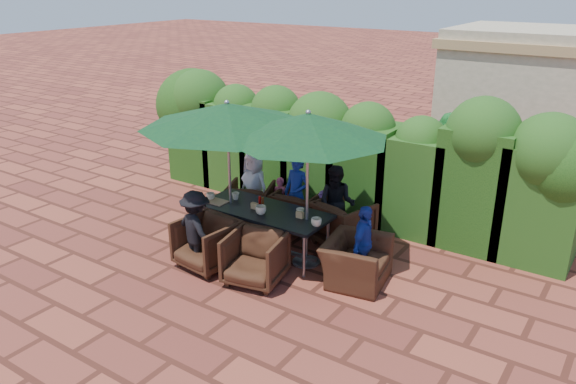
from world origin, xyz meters
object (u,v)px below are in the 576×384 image
Objects in this scene: dining_table at (264,214)px; chair_near_left at (207,241)px; chair_far_left at (250,201)px; chair_far_right at (343,221)px; chair_near_right at (255,256)px; umbrella_right at (308,127)px; chair_far_mid at (297,208)px; chair_end_right at (356,254)px; umbrella_left at (227,116)px.

dining_table is 2.55× the size of chair_near_left.
chair_far_right is at bearing 160.82° from chair_far_left.
chair_far_left is 2.22m from chair_near_right.
dining_table is at bearing -176.39° from umbrella_right.
chair_far_mid is at bearing 170.79° from chair_far_left.
chair_far_left is (-1.72, 0.81, -1.81)m from umbrella_right.
chair_end_right reaches higher than chair_near_left.
chair_near_left is (-0.45, -0.89, -0.25)m from dining_table.
chair_near_left is at bearing 83.44° from chair_far_left.
umbrella_left is 2.77× the size of chair_end_right.
chair_near_right reaches higher than dining_table.
chair_end_right reaches higher than chair_far_right.
chair_end_right is at bearing -4.53° from umbrella_right.
umbrella_right is at bearing 43.75° from chair_near_left.
chair_near_right is at bearing -61.95° from dining_table.
chair_far_right is (1.56, 1.04, -1.79)m from umbrella_left.
dining_table is at bearing 89.27° from chair_far_mid.
chair_far_mid is 1.99m from chair_near_right.
umbrella_left is at bearing 132.48° from chair_near_right.
chair_far_mid is at bearing 129.52° from umbrella_right.
chair_near_right is at bearing 114.91° from chair_end_right.
umbrella_right reaches higher than chair_far_mid.
chair_near_right is (-0.47, -1.82, -0.01)m from chair_far_right.
dining_table is at bearing 106.26° from chair_near_right.
chair_end_right is at bearing 142.78° from chair_far_right.
dining_table is 2.53× the size of chair_far_right.
chair_far_mid is 0.99m from chair_far_right.
chair_near_left is (-0.39, -1.95, 0.03)m from chair_far_mid.
chair_far_mid is at bearing 84.94° from chair_near_left.
chair_near_right is (0.46, -0.86, -0.26)m from dining_table.
chair_near_right is at bearing 90.89° from chair_far_right.
chair_far_right is 2.31m from chair_near_left.
chair_far_mid is 0.92× the size of chair_near_left.
chair_far_mid reaches higher than dining_table.
chair_far_mid is at bearing 48.51° from chair_end_right.
chair_near_right is at bearing 106.97° from chair_far_left.
umbrella_left is 3.54× the size of chair_far_mid.
chair_near_left is at bearing -116.92° from dining_table.
umbrella_left reaches higher than chair_far_right.
chair_near_left is at bearing -142.57° from umbrella_right.
chair_far_right is at bearing 63.74° from chair_near_right.
dining_table is 1.01m from chair_near_right.
chair_far_mid is 2.05m from chair_end_right.
chair_far_mid is at bearing 63.46° from umbrella_left.
dining_table is at bearing 7.06° from umbrella_left.
umbrella_right is 2.25m from chair_far_mid.
umbrella_right is at bearing 58.94° from chair_near_right.
chair_far_mid is at bearing 9.42° from chair_far_right.
chair_far_left is 0.95× the size of chair_near_left.
umbrella_right is 2.87× the size of chair_far_right.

